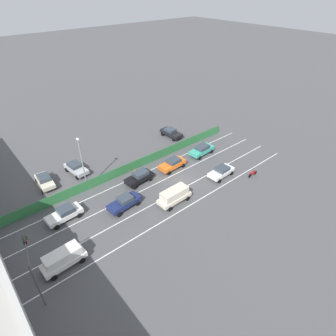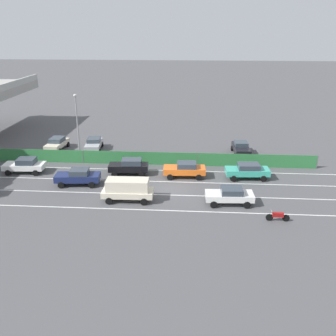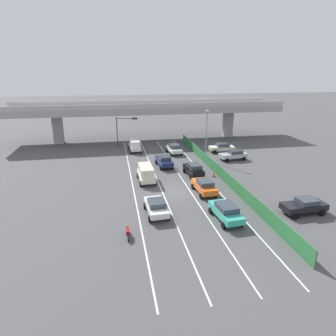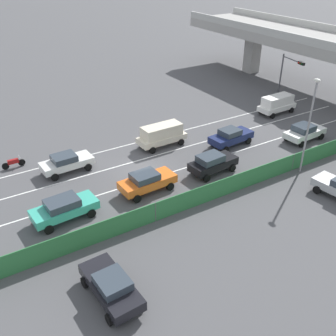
# 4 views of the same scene
# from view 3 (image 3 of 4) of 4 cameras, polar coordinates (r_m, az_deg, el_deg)

# --- Properties ---
(ground_plane) EXTENTS (300.00, 300.00, 0.00)m
(ground_plane) POSITION_cam_3_polar(r_m,az_deg,el_deg) (34.96, 1.58, -4.53)
(ground_plane) COLOR #4C4C4F
(lane_line_left_edge) EXTENTS (0.14, 44.37, 0.01)m
(lane_line_left_edge) POSITION_cam_3_polar(r_m,az_deg,el_deg) (38.20, -7.07, -2.63)
(lane_line_left_edge) COLOR silver
(lane_line_left_edge) RESTS_ON ground
(lane_line_mid_left) EXTENTS (0.14, 44.37, 0.01)m
(lane_line_mid_left) POSITION_cam_3_polar(r_m,az_deg,el_deg) (38.51, -2.15, -2.32)
(lane_line_mid_left) COLOR silver
(lane_line_mid_left) RESTS_ON ground
(lane_line_mid_right) EXTENTS (0.14, 44.37, 0.01)m
(lane_line_mid_right) POSITION_cam_3_polar(r_m,az_deg,el_deg) (39.10, 2.66, -2.00)
(lane_line_mid_right) COLOR silver
(lane_line_mid_right) RESTS_ON ground
(lane_line_right_edge) EXTENTS (0.14, 44.37, 0.01)m
(lane_line_right_edge) POSITION_cam_3_polar(r_m,az_deg,el_deg) (39.95, 7.29, -1.68)
(lane_line_right_edge) COLOR silver
(lane_line_right_edge) RESTS_ON ground
(elevated_overpass) EXTENTS (55.14, 8.91, 7.80)m
(elevated_overpass) POSITION_cam_3_polar(r_m,az_deg,el_deg) (60.68, -4.14, 11.28)
(elevated_overpass) COLOR #A09E99
(elevated_overpass) RESTS_ON ground
(green_fence) EXTENTS (0.10, 40.47, 1.54)m
(green_fence) POSITION_cam_3_polar(r_m,az_deg,el_deg) (40.27, 9.78, -0.48)
(green_fence) COLOR #2D753D
(green_fence) RESTS_ON ground
(car_hatchback_white) EXTENTS (2.27, 4.48, 1.66)m
(car_hatchback_white) POSITION_cam_3_polar(r_m,az_deg,el_deg) (50.52, 1.20, 3.82)
(car_hatchback_white) COLOR silver
(car_hatchback_white) RESTS_ON ground
(car_sedan_navy) EXTENTS (2.30, 4.60, 1.67)m
(car_sedan_navy) POSITION_cam_3_polar(r_m,az_deg,el_deg) (43.54, -0.76, 1.43)
(car_sedan_navy) COLOR navy
(car_sedan_navy) RESTS_ON ground
(car_van_cream) EXTENTS (2.13, 4.73, 2.09)m
(car_van_cream) POSITION_cam_3_polar(r_m,az_deg,el_deg) (37.68, -4.32, -0.91)
(car_van_cream) COLOR beige
(car_van_cream) RESTS_ON ground
(car_taxi_teal) EXTENTS (2.29, 4.66, 1.64)m
(car_taxi_teal) POSITION_cam_3_polar(r_m,az_deg,el_deg) (28.70, 11.26, -8.25)
(car_taxi_teal) COLOR teal
(car_taxi_teal) RESTS_ON ground
(car_taxi_orange) EXTENTS (2.18, 4.52, 1.65)m
(car_taxi_orange) POSITION_cam_3_polar(r_m,az_deg,el_deg) (34.34, 7.10, -3.47)
(car_taxi_orange) COLOR orange
(car_taxi_orange) RESTS_ON ground
(car_van_white) EXTENTS (2.14, 4.59, 2.06)m
(car_van_white) POSITION_cam_3_polar(r_m,az_deg,el_deg) (52.37, -6.51, 4.54)
(car_van_white) COLOR silver
(car_van_white) RESTS_ON ground
(car_sedan_black) EXTENTS (2.17, 4.35, 1.73)m
(car_sedan_black) POSITION_cam_3_polar(r_m,az_deg,el_deg) (39.86, 5.04, -0.20)
(car_sedan_black) COLOR black
(car_sedan_black) RESTS_ON ground
(car_sedan_white) EXTENTS (2.21, 4.39, 1.56)m
(car_sedan_white) POSITION_cam_3_polar(r_m,az_deg,el_deg) (29.21, -2.29, -7.49)
(car_sedan_white) COLOR white
(car_sedan_white) RESTS_ON ground
(motorcycle) EXTENTS (0.60, 1.95, 0.93)m
(motorcycle) POSITION_cam_3_polar(r_m,az_deg,el_deg) (25.91, -7.86, -12.33)
(motorcycle) COLOR black
(motorcycle) RESTS_ON ground
(parked_sedan_dark) EXTENTS (4.54, 2.21, 1.58)m
(parked_sedan_dark) POSITION_cam_3_polar(r_m,az_deg,el_deg) (32.39, 25.09, -6.62)
(parked_sedan_dark) COLOR black
(parked_sedan_dark) RESTS_ON ground
(parked_wagon_silver) EXTENTS (4.53, 2.43, 1.59)m
(parked_wagon_silver) POSITION_cam_3_polar(r_m,az_deg,el_deg) (48.01, 12.66, 2.58)
(parked_wagon_silver) COLOR #B2B5B7
(parked_wagon_silver) RESTS_ON ground
(parked_sedan_cream) EXTENTS (4.44, 2.23, 1.60)m
(parked_sedan_cream) POSITION_cam_3_polar(r_m,az_deg,el_deg) (52.29, 10.49, 4.00)
(parked_sedan_cream) COLOR beige
(parked_sedan_cream) RESTS_ON ground
(traffic_light) EXTENTS (3.85, 1.05, 5.74)m
(traffic_light) POSITION_cam_3_polar(r_m,az_deg,el_deg) (54.54, -8.59, 8.12)
(traffic_light) COLOR #47474C
(traffic_light) RESTS_ON ground
(street_lamp) EXTENTS (0.60, 0.36, 8.03)m
(street_lamp) POSITION_cam_3_polar(r_m,az_deg,el_deg) (45.99, 7.52, 7.19)
(street_lamp) COLOR gray
(street_lamp) RESTS_ON ground
(traffic_cone) EXTENTS (0.47, 0.47, 0.66)m
(traffic_cone) POSITION_cam_3_polar(r_m,az_deg,el_deg) (40.04, 8.92, -1.25)
(traffic_cone) COLOR orange
(traffic_cone) RESTS_ON ground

